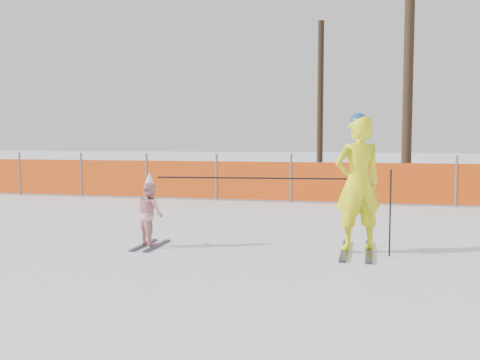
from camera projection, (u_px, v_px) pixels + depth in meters
The scene contains 6 objects.
ground at pixel (232, 250), 7.88m from camera, with size 120.00×120.00×0.00m, color white.
adult at pixel (358, 183), 7.68m from camera, with size 0.83×1.53×2.01m.
child at pixel (150, 213), 8.12m from camera, with size 0.59×0.91×1.14m.
ski_poles at pixel (291, 188), 7.73m from camera, with size 3.41×0.32×1.21m.
safety_fence at pixel (210, 180), 14.29m from camera, with size 15.82×0.06×1.25m.
tree_trunks at pixel (408, 90), 17.10m from camera, with size 6.00×3.86×7.30m.
Camera 1 is at (1.94, -7.54, 1.63)m, focal length 40.00 mm.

